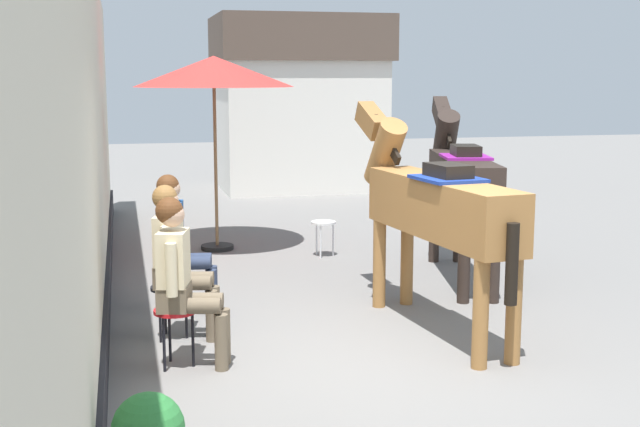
# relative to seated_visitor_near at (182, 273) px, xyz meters

# --- Properties ---
(ground_plane) EXTENTS (40.00, 40.00, 0.00)m
(ground_plane) POSITION_rel_seated_visitor_near_xyz_m (1.76, 2.77, -0.78)
(ground_plane) COLOR slate
(pub_facade_wall) EXTENTS (0.34, 14.00, 3.40)m
(pub_facade_wall) POSITION_rel_seated_visitor_near_xyz_m (-0.78, 1.27, 0.76)
(pub_facade_wall) COLOR beige
(pub_facade_wall) RESTS_ON ground_plane
(distant_cottage) EXTENTS (3.40, 2.60, 3.50)m
(distant_cottage) POSITION_rel_seated_visitor_near_xyz_m (3.16, 10.38, 1.02)
(distant_cottage) COLOR silver
(distant_cottage) RESTS_ON ground_plane
(seated_visitor_near) EXTENTS (0.61, 0.48, 1.39)m
(seated_visitor_near) POSITION_rel_seated_visitor_near_xyz_m (0.00, 0.00, 0.00)
(seated_visitor_near) COLOR red
(seated_visitor_near) RESTS_ON ground_plane
(seated_visitor_middle) EXTENTS (0.61, 0.48, 1.39)m
(seated_visitor_middle) POSITION_rel_seated_visitor_near_xyz_m (0.00, 0.76, 0.00)
(seated_visitor_middle) COLOR black
(seated_visitor_middle) RESTS_ON ground_plane
(seated_visitor_far) EXTENTS (0.61, 0.49, 1.39)m
(seated_visitor_far) POSITION_rel_seated_visitor_near_xyz_m (0.08, 1.54, 0.00)
(seated_visitor_far) COLOR #194C99
(seated_visitor_far) RESTS_ON ground_plane
(saddled_horse_near) EXTENTS (0.71, 2.99, 2.06)m
(saddled_horse_near) POSITION_rel_seated_visitor_near_xyz_m (2.33, 0.51, 0.38)
(saddled_horse_near) COLOR #9E6B38
(saddled_horse_near) RESTS_ON ground_plane
(saddled_horse_far) EXTENTS (0.91, 2.96, 2.06)m
(saddled_horse_far) POSITION_rel_seated_visitor_near_xyz_m (3.34, 2.31, 0.38)
(saddled_horse_far) COLOR #2D231E
(saddled_horse_far) RESTS_ON ground_plane
(cafe_parasol) EXTENTS (2.10, 2.10, 2.58)m
(cafe_parasol) POSITION_rel_seated_visitor_near_xyz_m (0.79, 4.56, 1.59)
(cafe_parasol) COLOR black
(cafe_parasol) RESTS_ON ground_plane
(spare_stool_white) EXTENTS (0.32, 0.32, 0.46)m
(spare_stool_white) POSITION_rel_seated_visitor_near_xyz_m (2.09, 3.81, -0.38)
(spare_stool_white) COLOR white
(spare_stool_white) RESTS_ON ground_plane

